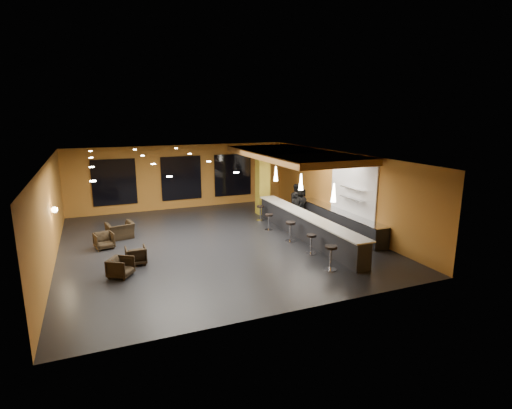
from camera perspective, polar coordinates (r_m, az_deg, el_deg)
name	(u,v)px	position (r m, az deg, el deg)	size (l,w,h in m)	color
floor	(216,243)	(16.70, -5.72, -5.47)	(12.00, 13.00, 0.10)	black
ceiling	(214,156)	(15.94, -6.02, 6.90)	(12.00, 13.00, 0.10)	black
wall_back	(181,177)	(22.48, -10.68, 3.90)	(12.00, 0.10, 3.50)	#A36724
wall_front	(289,251)	(10.35, 4.68, -6.68)	(12.00, 0.10, 3.50)	#A36724
wall_left	(48,215)	(15.68, -27.56, -1.31)	(0.10, 13.00, 3.50)	#A36724
wall_right	(341,190)	(18.82, 12.08, 2.08)	(0.10, 13.00, 3.50)	#A36724
wood_soffit	(292,154)	(18.38, 5.22, 7.14)	(3.60, 8.00, 0.28)	#8F5D2A
window_left	(114,182)	(21.95, -19.59, 3.02)	(2.20, 0.06, 2.40)	black
window_center	(181,178)	(22.38, -10.61, 3.73)	(2.20, 0.06, 2.40)	black
window_right	(233,175)	(23.17, -3.33, 4.24)	(2.20, 0.06, 2.40)	black
tile_backsplash	(353,188)	(17.92, 13.67, 2.27)	(0.06, 3.20, 2.40)	white
bar_counter	(305,227)	(17.03, 7.08, -3.20)	(0.60, 8.00, 1.00)	black
bar_top	(306,215)	(16.90, 7.13, -1.49)	(0.78, 8.10, 0.05)	silver
prep_counter	(339,221)	(18.49, 11.73, -2.30)	(0.70, 6.00, 0.86)	black
prep_top	(339,211)	(18.37, 11.80, -0.93)	(0.72, 6.00, 0.03)	silver
wall_shelf_lower	(352,198)	(17.76, 13.62, 0.86)	(0.30, 1.50, 0.03)	silver
wall_shelf_upper	(353,188)	(17.67, 13.69, 2.29)	(0.30, 1.50, 0.03)	silver
column	(263,181)	(20.78, 0.95, 3.38)	(0.60, 0.60, 3.50)	#A48D24
wall_sconce	(54,210)	(16.13, -26.84, -0.68)	(0.22, 0.22, 0.22)	#FFE5B2
pendant_0	(334,193)	(14.94, 11.04, 1.67)	(0.20, 0.20, 0.70)	white
pendant_1	(301,182)	(17.04, 6.43, 3.22)	(0.20, 0.20, 0.70)	white
pendant_2	(276,174)	(19.24, 2.85, 4.40)	(0.20, 0.20, 0.70)	white
staff_a	(296,208)	(19.19, 5.76, -0.49)	(0.56, 0.37, 1.53)	black
staff_b	(297,201)	(20.18, 5.91, 0.47)	(0.84, 0.66, 1.73)	black
staff_c	(301,203)	(20.03, 6.44, 0.17)	(0.78, 0.51, 1.60)	black
armchair_a	(121,267)	(13.83, -18.78, -8.49)	(0.69, 0.71, 0.64)	black
armchair_b	(136,255)	(14.78, -16.78, -6.95)	(0.68, 0.70, 0.64)	black
armchair_c	(104,241)	(16.81, -20.88, -4.84)	(0.68, 0.70, 0.64)	black
armchair_d	(120,231)	(17.89, -18.85, -3.54)	(1.06, 0.92, 0.69)	black
bar_stool_0	(331,255)	(13.79, 10.62, -7.05)	(0.44, 0.44, 0.86)	silver
bar_stool_1	(311,241)	(15.22, 7.89, -5.26)	(0.39, 0.39, 0.76)	silver
bar_stool_2	(290,229)	(16.54, 4.93, -3.51)	(0.42, 0.42, 0.84)	silver
bar_stool_3	(269,220)	(18.09, 1.84, -2.21)	(0.38, 0.38, 0.74)	silver
bar_stool_4	(260,211)	(19.62, 0.63, -0.96)	(0.39, 0.39, 0.76)	silver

